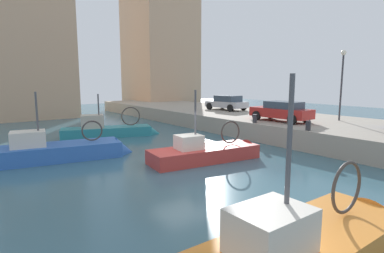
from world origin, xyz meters
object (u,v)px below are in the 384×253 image
(fishing_boat_red, at_px, (211,158))
(quay_streetlamp, at_px, (342,73))
(fishing_boat_teal, at_px, (111,134))
(parked_car_red, at_px, (281,111))
(fishing_boat_blue, at_px, (65,157))
(parked_car_silver, at_px, (227,103))
(mooring_bollard_mid, at_px, (255,119))
(mooring_bollard_south, at_px, (308,126))

(fishing_boat_red, bearing_deg, quay_streetlamp, -2.55)
(fishing_boat_teal, height_order, parked_car_red, fishing_boat_teal)
(fishing_boat_blue, distance_m, fishing_boat_teal, 6.55)
(fishing_boat_red, relative_size, quay_streetlamp, 1.36)
(fishing_boat_red, relative_size, parked_car_red, 1.54)
(parked_car_silver, xyz_separation_m, mooring_bollard_mid, (-4.52, -7.62, -0.43))
(fishing_boat_teal, bearing_deg, mooring_bollard_south, -57.58)
(mooring_bollard_south, bearing_deg, fishing_boat_teal, 122.42)
(mooring_bollard_mid, xyz_separation_m, quay_streetlamp, (5.65, -2.72, 2.98))
(fishing_boat_teal, xyz_separation_m, fishing_boat_red, (1.48, -9.42, -0.06))
(fishing_boat_teal, xyz_separation_m, parked_car_red, (9.14, -7.77, 1.77))
(fishing_boat_blue, bearing_deg, mooring_bollard_mid, -11.58)
(parked_car_red, relative_size, mooring_bollard_mid, 7.78)
(parked_car_red, bearing_deg, fishing_boat_teal, 139.63)
(fishing_boat_blue, xyz_separation_m, parked_car_silver, (16.06, 5.26, 1.80))
(parked_car_silver, xyz_separation_m, parked_car_red, (-2.49, -8.20, 0.01))
(parked_car_red, bearing_deg, mooring_bollard_south, -120.60)
(fishing_boat_blue, distance_m, quay_streetlamp, 18.45)
(fishing_boat_teal, relative_size, mooring_bollard_south, 12.90)
(mooring_bollard_mid, bearing_deg, parked_car_silver, 59.35)
(fishing_boat_red, bearing_deg, fishing_boat_teal, 98.96)
(fishing_boat_teal, distance_m, quay_streetlamp, 16.73)
(fishing_boat_teal, height_order, parked_car_silver, fishing_boat_teal)
(parked_car_silver, bearing_deg, parked_car_red, -106.90)
(mooring_bollard_mid, distance_m, quay_streetlamp, 6.94)
(fishing_boat_teal, height_order, mooring_bollard_mid, fishing_boat_teal)
(fishing_boat_blue, distance_m, parked_car_silver, 16.99)
(fishing_boat_blue, relative_size, mooring_bollard_south, 12.96)
(fishing_boat_blue, relative_size, mooring_bollard_mid, 12.96)
(parked_car_silver, height_order, mooring_bollard_mid, parked_car_silver)
(fishing_boat_red, xyz_separation_m, parked_car_silver, (10.15, 9.84, 1.81))
(fishing_boat_blue, distance_m, parked_car_red, 14.00)
(parked_car_red, bearing_deg, mooring_bollard_mid, 164.27)
(fishing_boat_red, xyz_separation_m, mooring_bollard_south, (5.63, -1.78, 1.39))
(fishing_boat_teal, xyz_separation_m, quay_streetlamp, (12.76, -9.92, 4.31))
(fishing_boat_red, bearing_deg, parked_car_red, 12.14)
(parked_car_red, height_order, mooring_bollard_mid, parked_car_red)
(fishing_boat_blue, relative_size, quay_streetlamp, 1.48)
(fishing_boat_blue, relative_size, parked_car_red, 1.67)
(mooring_bollard_mid, height_order, quay_streetlamp, quay_streetlamp)
(fishing_boat_red, xyz_separation_m, parked_car_red, (7.66, 1.65, 1.82))
(parked_car_red, xyz_separation_m, mooring_bollard_south, (-2.03, -3.43, -0.43))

